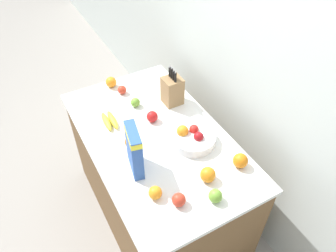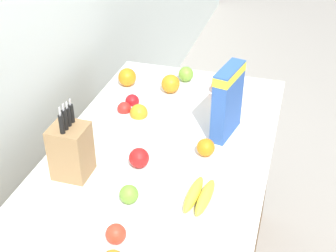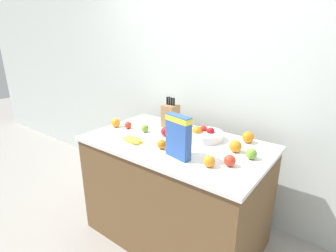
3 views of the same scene
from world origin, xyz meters
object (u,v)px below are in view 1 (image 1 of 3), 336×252
at_px(apple_rightmost, 122,90).
at_px(apple_middle, 135,102).
at_px(orange_back_center, 240,161).
at_px(orange_front_center, 111,82).
at_px(banana_bunch, 109,121).
at_px(apple_rear, 179,200).
at_px(orange_by_cereal, 208,175).
at_px(cereal_box, 134,149).
at_px(apple_leftmost, 215,196).
at_px(orange_near_bowl, 155,193).
at_px(knife_block, 172,90).
at_px(fruit_bowl, 193,137).
at_px(orange_front_right, 131,142).
at_px(apple_by_knife_block, 152,117).

xyz_separation_m(apple_rightmost, apple_middle, (0.18, 0.03, 0.00)).
distance_m(orange_back_center, orange_front_center, 1.16).
xyz_separation_m(apple_rightmost, orange_front_center, (-0.12, -0.04, 0.01)).
height_order(banana_bunch, orange_back_center, orange_back_center).
bearing_deg(banana_bunch, apple_rear, 6.38).
height_order(apple_rear, orange_by_cereal, orange_by_cereal).
relative_size(cereal_box, apple_leftmost, 3.94).
bearing_deg(apple_leftmost, orange_by_cereal, 162.90).
relative_size(cereal_box, apple_rightmost, 4.62).
bearing_deg(apple_rear, orange_near_bowl, -138.53).
bearing_deg(orange_front_center, apple_rightmost, 17.85).
relative_size(knife_block, fruit_bowl, 1.08).
bearing_deg(fruit_bowl, banana_bunch, -136.66).
height_order(orange_back_center, orange_front_right, orange_back_center).
bearing_deg(orange_front_center, apple_leftmost, 4.89).
height_order(knife_block, apple_leftmost, knife_block).
bearing_deg(orange_front_center, orange_near_bowl, -8.98).
bearing_deg(apple_rear, apple_middle, 170.59).
bearing_deg(banana_bunch, apple_by_knife_block, 65.12).
distance_m(fruit_bowl, orange_front_right, 0.39).
xyz_separation_m(apple_rightmost, orange_back_center, (0.98, 0.33, 0.01)).
bearing_deg(fruit_bowl, orange_by_cereal, -16.03).
distance_m(apple_by_knife_block, apple_leftmost, 0.73).
xyz_separation_m(knife_block, orange_front_right, (0.25, -0.44, -0.07)).
height_order(apple_by_knife_block, apple_rear, apple_by_knife_block).
distance_m(apple_by_knife_block, apple_middle, 0.20).
distance_m(banana_bunch, orange_front_center, 0.41).
bearing_deg(apple_middle, apple_leftmost, 2.57).
relative_size(fruit_bowl, banana_bunch, 1.43).
bearing_deg(apple_rear, apple_by_knife_block, 165.05).
height_order(knife_block, orange_by_cereal, knife_block).
relative_size(cereal_box, apple_by_knife_block, 3.89).
distance_m(orange_front_center, orange_front_right, 0.66).
xyz_separation_m(apple_rear, orange_by_cereal, (-0.06, 0.22, 0.01)).
xyz_separation_m(orange_by_cereal, orange_front_right, (-0.45, -0.27, -0.01)).
distance_m(fruit_bowl, orange_by_cereal, 0.31).
relative_size(knife_block, apple_leftmost, 4.02).
relative_size(fruit_bowl, apple_rightmost, 4.39).
relative_size(apple_by_knife_block, orange_front_right, 1.08).
bearing_deg(orange_back_center, orange_near_bowl, -94.95).
bearing_deg(orange_by_cereal, banana_bunch, -156.53).
bearing_deg(apple_rightmost, fruit_bowl, 15.88).
height_order(apple_by_knife_block, orange_back_center, orange_back_center).
bearing_deg(orange_by_cereal, orange_front_right, -148.65).
relative_size(cereal_box, apple_middle, 4.49).
xyz_separation_m(cereal_box, apple_middle, (-0.52, 0.24, -0.13)).
bearing_deg(knife_block, orange_front_center, -141.03).
xyz_separation_m(banana_bunch, orange_back_center, (0.72, 0.53, 0.02)).
bearing_deg(orange_back_center, apple_rightmost, -161.28).
bearing_deg(apple_rightmost, knife_block, 45.65).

